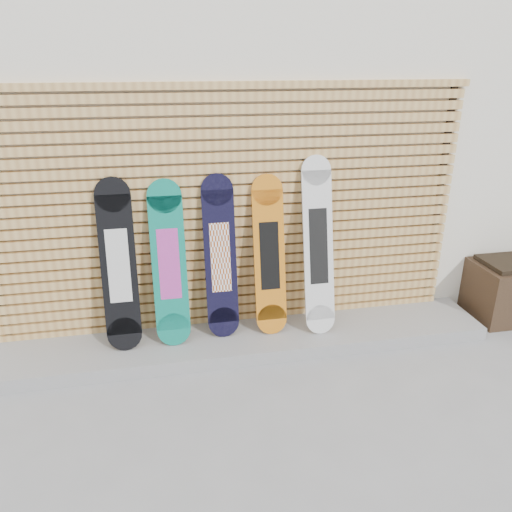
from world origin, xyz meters
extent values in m
plane|color=gray|center=(0.00, 0.00, 0.00)|extent=(80.00, 80.00, 0.00)
cube|color=silver|center=(0.50, 3.50, 1.80)|extent=(12.00, 5.00, 3.60)
cube|color=gray|center=(-0.15, 0.68, 0.06)|extent=(4.60, 0.70, 0.12)
cube|color=tan|center=(-0.15, 0.97, 0.14)|extent=(4.20, 0.05, 0.08)
cube|color=tan|center=(-0.15, 0.97, 0.23)|extent=(4.20, 0.05, 0.08)
cube|color=tan|center=(-0.15, 0.97, 0.33)|extent=(4.20, 0.05, 0.07)
cube|color=tan|center=(-0.15, 0.97, 0.43)|extent=(4.20, 0.05, 0.07)
cube|color=tan|center=(-0.15, 0.97, 0.53)|extent=(4.20, 0.05, 0.07)
cube|color=tan|center=(-0.15, 0.97, 0.62)|extent=(4.20, 0.05, 0.07)
cube|color=tan|center=(-0.15, 0.97, 0.72)|extent=(4.20, 0.05, 0.07)
cube|color=tan|center=(-0.15, 0.97, 0.82)|extent=(4.20, 0.05, 0.07)
cube|color=tan|center=(-0.15, 0.97, 0.91)|extent=(4.20, 0.05, 0.07)
cube|color=tan|center=(-0.15, 0.97, 1.01)|extent=(4.20, 0.05, 0.08)
cube|color=tan|center=(-0.15, 0.97, 1.11)|extent=(4.20, 0.05, 0.08)
cube|color=tan|center=(-0.15, 0.97, 1.20)|extent=(4.20, 0.05, 0.08)
cube|color=tan|center=(-0.15, 0.97, 1.30)|extent=(4.20, 0.05, 0.08)
cube|color=tan|center=(-0.15, 0.97, 1.40)|extent=(4.20, 0.05, 0.08)
cube|color=tan|center=(-0.15, 0.97, 1.50)|extent=(4.20, 0.05, 0.08)
cube|color=tan|center=(-0.15, 0.97, 1.59)|extent=(4.20, 0.05, 0.08)
cube|color=tan|center=(-0.15, 0.97, 1.69)|extent=(4.20, 0.05, 0.08)
cube|color=tan|center=(-0.15, 0.97, 1.79)|extent=(4.20, 0.05, 0.08)
cube|color=tan|center=(-0.15, 0.97, 1.88)|extent=(4.20, 0.05, 0.08)
cube|color=tan|center=(-0.15, 0.97, 1.98)|extent=(4.20, 0.05, 0.08)
cube|color=tan|center=(-0.15, 0.97, 2.08)|extent=(4.20, 0.05, 0.08)
cube|color=tan|center=(-0.15, 0.97, 2.17)|extent=(4.20, 0.05, 0.08)
cube|color=black|center=(1.87, 0.99, 1.12)|extent=(0.06, 0.04, 2.23)
cube|color=tan|center=(-0.15, 0.97, 2.26)|extent=(4.26, 0.07, 0.06)
cube|color=black|center=(-1.14, 0.77, 0.84)|extent=(0.30, 0.29, 1.17)
cylinder|color=black|center=(-1.14, 0.64, 0.26)|extent=(0.30, 0.09, 0.29)
cylinder|color=black|center=(-1.14, 0.90, 1.43)|extent=(0.30, 0.09, 0.29)
cube|color=silver|center=(-1.14, 0.77, 0.84)|extent=(0.18, 0.16, 0.61)
cube|color=#0C7663|center=(-0.72, 0.77, 0.83)|extent=(0.29, 0.28, 1.13)
cylinder|color=#0C7663|center=(-0.72, 0.64, 0.26)|extent=(0.29, 0.09, 0.29)
cylinder|color=#0C7663|center=(-0.72, 0.90, 1.39)|extent=(0.29, 0.09, 0.29)
cube|color=#C746AB|center=(-0.72, 0.77, 0.83)|extent=(0.18, 0.16, 0.60)
cube|color=black|center=(-0.28, 0.80, 0.84)|extent=(0.28, 0.24, 1.17)
cylinder|color=black|center=(-0.28, 0.69, 0.26)|extent=(0.28, 0.07, 0.28)
cylinder|color=black|center=(-0.28, 0.91, 1.42)|extent=(0.28, 0.07, 0.28)
cube|color=white|center=(-0.28, 0.80, 0.84)|extent=(0.17, 0.14, 0.61)
cube|color=orange|center=(0.16, 0.78, 0.83)|extent=(0.28, 0.27, 1.15)
cylinder|color=orange|center=(0.16, 0.66, 0.26)|extent=(0.28, 0.08, 0.28)
cylinder|color=orange|center=(0.16, 0.91, 1.40)|extent=(0.28, 0.08, 0.28)
cube|color=black|center=(0.16, 0.78, 0.83)|extent=(0.17, 0.15, 0.60)
cube|color=silver|center=(0.60, 0.74, 0.90)|extent=(0.27, 0.34, 1.31)
cylinder|color=silver|center=(0.60, 0.58, 0.25)|extent=(0.27, 0.09, 0.27)
cylinder|color=silver|center=(0.60, 0.90, 1.55)|extent=(0.27, 0.09, 0.27)
cube|color=black|center=(0.60, 0.74, 0.90)|extent=(0.17, 0.19, 0.66)
camera|label=1|loc=(-0.75, -3.23, 2.48)|focal=35.00mm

